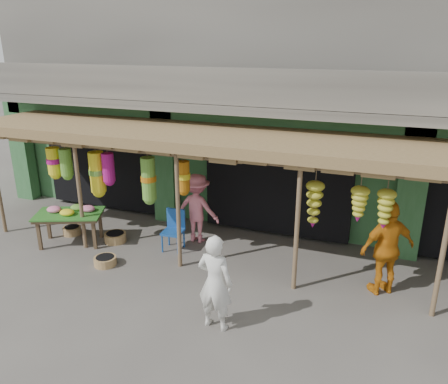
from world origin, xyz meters
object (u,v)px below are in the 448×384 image
(blue_chair, at_px, (174,227))
(person_shopper, at_px, (197,208))
(person_vendor, at_px, (387,248))
(person_front, at_px, (215,283))
(flower_table, at_px, (70,214))

(blue_chair, xyz_separation_m, person_shopper, (0.34, 0.58, 0.32))
(person_vendor, bearing_deg, person_shopper, -46.50)
(person_front, height_order, person_shopper, person_front)
(person_vendor, distance_m, person_shopper, 4.38)
(person_front, relative_size, person_vendor, 0.91)
(person_vendor, relative_size, person_shopper, 1.11)
(person_front, distance_m, person_vendor, 3.41)
(blue_chair, relative_size, person_vendor, 0.50)
(flower_table, height_order, person_front, person_front)
(blue_chair, height_order, person_shopper, person_shopper)
(blue_chair, bearing_deg, person_vendor, -7.77)
(person_front, xyz_separation_m, person_shopper, (-1.69, 3.01, -0.01))
(person_vendor, bearing_deg, blue_chair, -38.68)
(person_front, distance_m, person_shopper, 3.45)
(flower_table, height_order, blue_chair, blue_chair)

